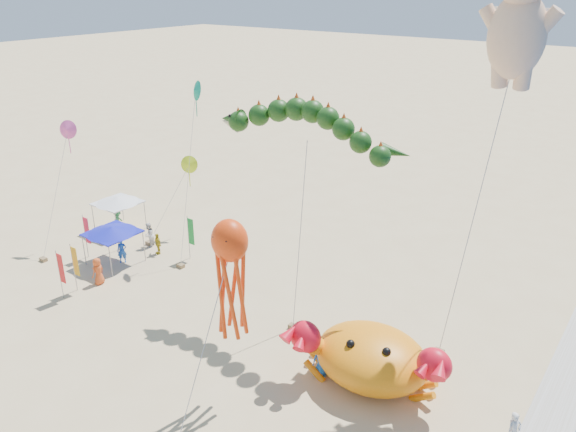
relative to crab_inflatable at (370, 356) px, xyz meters
The scene contains 10 objects.
ground 4.44m from the crab_inflatable, behind, with size 320.00×320.00×0.00m, color #D1B784.
crab_inflatable is the anchor object (origin of this frame).
dragon_kite 11.57m from the crab_inflatable, 152.56° to the left, with size 10.44×3.27×11.96m.
cherub_kite 16.10m from the crab_inflatable, 58.76° to the left, with size 2.63×2.32×18.89m.
octopus_kite 8.22m from the crab_inflatable, 135.92° to the right, with size 1.63×5.25×8.91m.
canopy_blue 19.96m from the crab_inflatable, behind, with size 3.33×3.33×2.71m.
canopy_white 24.50m from the crab_inflatable, 169.43° to the left, with size 3.27×3.27×2.71m.
feather_flags 18.83m from the crab_inflatable, behind, with size 6.46×8.33×3.20m.
beachgoers 15.07m from the crab_inflatable, behind, with size 31.81×7.19×1.84m.
small_kites 21.68m from the crab_inflatable, 166.54° to the left, with size 9.83×9.18×11.95m.
Camera 1 is at (13.83, -19.91, 18.02)m, focal length 35.00 mm.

